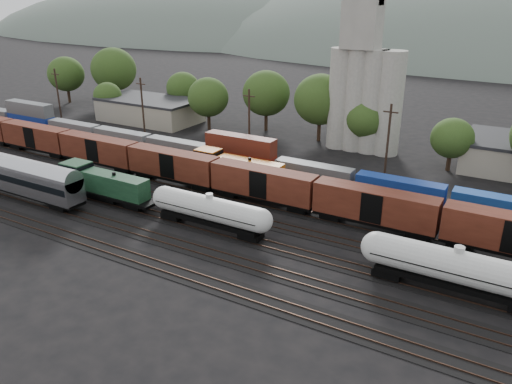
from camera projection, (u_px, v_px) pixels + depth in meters
The scene contains 13 objects.
ground at pixel (242, 217), 64.37m from camera, with size 600.00×600.00×0.00m, color black.
tracks at pixel (242, 217), 64.35m from camera, with size 180.00×33.20×0.20m.
green_locomotive at pixel (99, 183), 68.68m from camera, with size 17.29×3.05×4.58m.
tank_car_a at pixel (210, 210), 60.07m from camera, with size 16.92×3.03×4.43m.
tank_car_b at pixel (456, 268), 46.91m from camera, with size 18.53×3.32×4.86m.
passenger_coach at pixel (12, 173), 69.70m from camera, with size 25.56×3.15×5.80m.
orange_locomotive at pixel (233, 167), 75.09m from camera, with size 17.60×2.93×4.40m.
boxcar_string at pixel (263, 183), 67.11m from camera, with size 169.00×2.90×4.20m.
container_wall at pixel (375, 181), 69.69m from camera, with size 178.92×2.60×5.80m.
grain_silo at pixel (364, 89), 87.59m from camera, with size 13.40×5.00×29.00m.
industrial_sheds at pixel (377, 140), 88.68m from camera, with size 119.38×17.26×5.10m.
tree_band at pixel (327, 104), 93.78m from camera, with size 163.95×21.94×14.31m.
utility_poles at pixel (314, 132), 79.74m from camera, with size 122.20×0.36×12.00m.
Camera 1 is at (30.76, -49.81, 27.03)m, focal length 35.00 mm.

